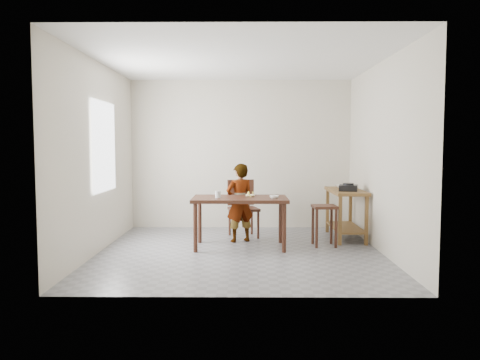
{
  "coord_description": "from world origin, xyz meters",
  "views": [
    {
      "loc": [
        0.06,
        -6.58,
        1.52
      ],
      "look_at": [
        0.0,
        0.4,
        1.0
      ],
      "focal_mm": 35.0,
      "sensor_mm": 36.0,
      "label": 1
    }
  ],
  "objects_px": {
    "prep_counter": "(346,214)",
    "child": "(240,203)",
    "dining_table": "(240,222)",
    "dining_chair": "(244,209)",
    "stool": "(324,226)"
  },
  "relations": [
    {
      "from": "child",
      "to": "stool",
      "type": "distance_m",
      "value": 1.35
    },
    {
      "from": "stool",
      "to": "child",
      "type": "bearing_deg",
      "value": 166.61
    },
    {
      "from": "dining_chair",
      "to": "stool",
      "type": "xyz_separation_m",
      "value": [
        1.22,
        -0.69,
        -0.16
      ]
    },
    {
      "from": "prep_counter",
      "to": "stool",
      "type": "xyz_separation_m",
      "value": [
        -0.45,
        -0.59,
        -0.09
      ]
    },
    {
      "from": "dining_table",
      "to": "dining_chair",
      "type": "xyz_separation_m",
      "value": [
        0.05,
        0.79,
        0.09
      ]
    },
    {
      "from": "prep_counter",
      "to": "dining_chair",
      "type": "height_order",
      "value": "dining_chair"
    },
    {
      "from": "dining_table",
      "to": "child",
      "type": "bearing_deg",
      "value": 91.09
    },
    {
      "from": "dining_chair",
      "to": "prep_counter",
      "type": "bearing_deg",
      "value": -17.71
    },
    {
      "from": "child",
      "to": "stool",
      "type": "xyz_separation_m",
      "value": [
        1.28,
        -0.3,
        -0.31
      ]
    },
    {
      "from": "child",
      "to": "dining_chair",
      "type": "bearing_deg",
      "value": -123.32
    },
    {
      "from": "dining_table",
      "to": "dining_chair",
      "type": "bearing_deg",
      "value": 86.08
    },
    {
      "from": "dining_table",
      "to": "prep_counter",
      "type": "height_order",
      "value": "prep_counter"
    },
    {
      "from": "prep_counter",
      "to": "child",
      "type": "distance_m",
      "value": 1.77
    },
    {
      "from": "dining_chair",
      "to": "stool",
      "type": "height_order",
      "value": "dining_chair"
    },
    {
      "from": "dining_table",
      "to": "child",
      "type": "distance_m",
      "value": 0.48
    }
  ]
}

